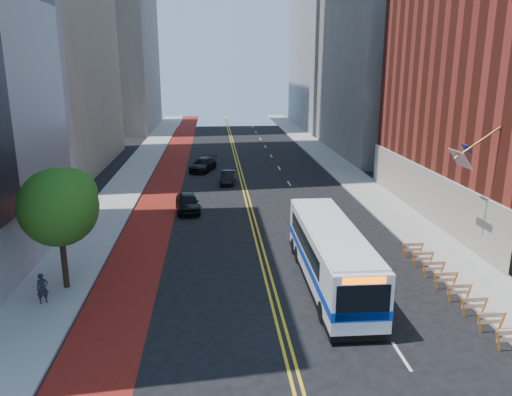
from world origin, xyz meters
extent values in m
plane|color=black|center=(0.00, 0.00, 0.00)|extent=(160.00, 160.00, 0.00)
cube|color=gray|center=(-12.00, 30.00, 0.07)|extent=(4.00, 140.00, 0.15)
cube|color=gray|center=(12.00, 30.00, 0.07)|extent=(4.00, 140.00, 0.15)
cube|color=#5E110D|center=(-8.10, 30.00, 0.00)|extent=(3.60, 140.00, 0.01)
cube|color=gold|center=(-0.18, 30.00, 0.00)|extent=(0.14, 140.00, 0.01)
cube|color=gold|center=(0.18, 30.00, 0.00)|extent=(0.14, 140.00, 0.01)
cube|color=silver|center=(4.80, -2.00, 0.01)|extent=(0.14, 2.20, 0.01)
cube|color=silver|center=(4.80, 6.00, 0.01)|extent=(0.14, 2.20, 0.01)
cube|color=silver|center=(4.80, 14.00, 0.01)|extent=(0.14, 2.20, 0.01)
cube|color=silver|center=(4.80, 22.00, 0.01)|extent=(0.14, 2.20, 0.01)
cube|color=silver|center=(4.80, 30.00, 0.01)|extent=(0.14, 2.20, 0.01)
cube|color=silver|center=(4.80, 38.00, 0.01)|extent=(0.14, 2.20, 0.01)
cube|color=silver|center=(4.80, 46.00, 0.01)|extent=(0.14, 2.20, 0.01)
cube|color=silver|center=(4.80, 54.00, 0.01)|extent=(0.14, 2.20, 0.01)
cube|color=silver|center=(4.80, 62.00, 0.01)|extent=(0.14, 2.20, 0.01)
cube|color=silver|center=(4.80, 70.00, 0.01)|extent=(0.14, 2.20, 0.01)
cube|color=silver|center=(4.80, 78.00, 0.01)|extent=(0.14, 2.20, 0.01)
cube|color=silver|center=(4.80, 86.00, 0.01)|extent=(0.14, 2.20, 0.01)
cube|color=#9E9384|center=(14.05, 12.00, 2.00)|extent=(0.50, 36.00, 4.00)
cube|color=black|center=(14.15, 6.00, 1.10)|extent=(0.35, 2.80, 2.20)
cube|color=black|center=(14.15, 13.00, 1.10)|extent=(0.35, 2.80, 2.20)
cube|color=black|center=(14.15, 20.00, 1.10)|extent=(0.35, 2.80, 2.20)
cube|color=#A57F33|center=(14.05, 8.00, 8.50)|extent=(0.25, 0.25, 0.25)
cylinder|color=#A57F33|center=(12.70, 8.00, 7.60)|extent=(2.85, 0.12, 2.05)
cube|color=#B21419|center=(11.70, 8.00, 6.60)|extent=(0.75, 1.90, 1.05)
cube|color=navy|center=(12.25, 8.45, 7.15)|extent=(0.39, 0.85, 0.52)
cube|color=slate|center=(23.00, 48.00, 20.00)|extent=(18.00, 26.00, 40.00)
cube|color=orange|center=(9.05, -2.00, 0.50)|extent=(0.32, 0.06, 0.99)
cube|color=orange|center=(9.60, -2.00, 0.90)|extent=(1.25, 0.05, 0.22)
cube|color=orange|center=(9.60, -2.00, 0.55)|extent=(1.25, 0.05, 0.18)
cube|color=orange|center=(9.05, -0.45, 0.50)|extent=(0.32, 0.06, 0.99)
cube|color=orange|center=(10.15, -0.45, 0.50)|extent=(0.32, 0.06, 0.99)
cube|color=orange|center=(9.60, -0.45, 0.90)|extent=(1.25, 0.05, 0.22)
cube|color=orange|center=(9.60, -0.45, 0.55)|extent=(1.25, 0.05, 0.18)
cube|color=orange|center=(9.05, 1.10, 0.50)|extent=(0.32, 0.06, 0.99)
cube|color=orange|center=(10.15, 1.10, 0.50)|extent=(0.32, 0.06, 0.99)
cube|color=orange|center=(9.60, 1.10, 0.90)|extent=(1.25, 0.05, 0.22)
cube|color=orange|center=(9.60, 1.10, 0.55)|extent=(1.25, 0.05, 0.18)
cube|color=orange|center=(9.05, 2.65, 0.50)|extent=(0.32, 0.06, 0.99)
cube|color=orange|center=(10.15, 2.65, 0.50)|extent=(0.32, 0.06, 0.99)
cube|color=orange|center=(9.60, 2.65, 0.90)|extent=(1.25, 0.05, 0.22)
cube|color=orange|center=(9.60, 2.65, 0.55)|extent=(1.25, 0.05, 0.18)
cube|color=orange|center=(9.05, 4.20, 0.50)|extent=(0.32, 0.06, 0.99)
cube|color=orange|center=(10.15, 4.20, 0.50)|extent=(0.32, 0.06, 0.99)
cube|color=orange|center=(9.60, 4.20, 0.90)|extent=(1.25, 0.05, 0.22)
cube|color=orange|center=(9.60, 4.20, 0.55)|extent=(1.25, 0.05, 0.18)
cube|color=orange|center=(9.05, 5.75, 0.50)|extent=(0.32, 0.06, 0.99)
cube|color=orange|center=(10.15, 5.75, 0.50)|extent=(0.32, 0.06, 0.99)
cube|color=orange|center=(9.60, 5.75, 0.90)|extent=(1.25, 0.05, 0.22)
cube|color=orange|center=(9.60, 5.75, 0.55)|extent=(1.25, 0.05, 0.18)
cube|color=orange|center=(9.05, 7.30, 0.50)|extent=(0.32, 0.06, 0.99)
cube|color=orange|center=(10.15, 7.30, 0.50)|extent=(0.32, 0.06, 0.99)
cube|color=orange|center=(9.60, 7.30, 0.90)|extent=(1.25, 0.05, 0.22)
cube|color=orange|center=(9.60, 7.30, 0.55)|extent=(1.25, 0.05, 0.18)
cube|color=orange|center=(9.05, 8.85, 0.50)|extent=(0.32, 0.06, 0.99)
cube|color=orange|center=(10.15, 8.85, 0.50)|extent=(0.32, 0.06, 0.99)
cube|color=orange|center=(9.60, 8.85, 0.90)|extent=(1.25, 0.05, 0.22)
cube|color=orange|center=(9.60, 8.85, 0.55)|extent=(1.25, 0.05, 0.18)
cylinder|color=black|center=(-11.30, 6.00, 1.75)|extent=(0.32, 0.32, 3.20)
sphere|color=#194A10|center=(-11.30, 6.00, 4.75)|extent=(4.20, 4.20, 4.20)
sphere|color=#194A10|center=(-10.70, 6.40, 5.35)|extent=(2.80, 2.80, 2.80)
sphere|color=#194A10|center=(-11.80, 5.70, 5.15)|extent=(2.40, 2.40, 2.40)
cube|color=silver|center=(3.34, 5.23, 1.86)|extent=(2.85, 12.60, 2.99)
cube|color=#0630A9|center=(3.34, 5.23, 1.41)|extent=(2.89, 12.64, 0.47)
cube|color=black|center=(3.35, 6.07, 2.36)|extent=(2.87, 8.83, 1.00)
cube|color=black|center=(3.27, -1.03, 2.10)|extent=(2.40, 0.13, 1.68)
cube|color=black|center=(3.40, 11.49, 2.31)|extent=(2.18, 0.13, 1.05)
cube|color=#FF5905|center=(3.27, -1.04, 3.14)|extent=(1.91, 0.10, 0.31)
cube|color=silver|center=(3.34, 5.23, 3.41)|extent=(2.71, 11.97, 0.13)
cube|color=black|center=(3.34, 5.23, 0.37)|extent=(2.88, 12.63, 0.31)
cylinder|color=black|center=(2.06, 1.22, 0.52)|extent=(0.32, 1.05, 1.05)
cylinder|color=black|center=(4.53, 1.19, 0.52)|extent=(0.32, 1.05, 1.05)
cylinder|color=black|center=(2.14, 8.76, 0.52)|extent=(0.32, 1.05, 1.05)
cylinder|color=black|center=(4.61, 8.74, 0.52)|extent=(0.32, 1.05, 1.05)
cylinder|color=black|center=(2.15, 10.27, 0.52)|extent=(0.32, 1.05, 1.05)
cylinder|color=black|center=(4.63, 10.25, 0.52)|extent=(0.32, 1.05, 1.05)
imported|color=black|center=(-5.31, 20.61, 0.79)|extent=(2.44, 4.82, 1.57)
imported|color=black|center=(-1.54, 30.54, 0.65)|extent=(1.86, 4.10, 1.31)
imported|color=black|center=(-4.25, 37.14, 0.75)|extent=(3.60, 5.54, 1.49)
imported|color=black|center=(-11.94, 4.13, 0.95)|extent=(0.70, 0.64, 1.61)
camera|label=1|loc=(-3.05, -20.21, 12.11)|focal=35.00mm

